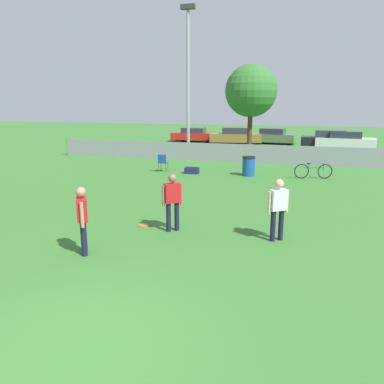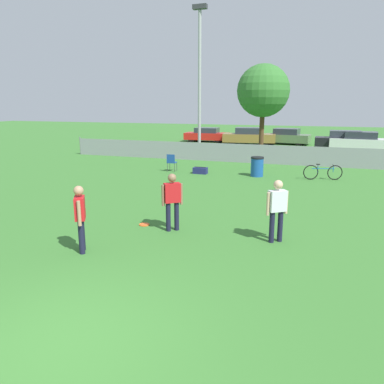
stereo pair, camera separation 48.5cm
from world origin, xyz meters
name	(u,v)px [view 1 (the left image)]	position (x,y,z in m)	size (l,w,h in m)	color
ground_plane	(79,349)	(0.00, 0.00, 0.00)	(120.00, 120.00, 0.00)	#38722D
fence_backline	(253,154)	(0.00, 18.00, 0.55)	(25.30, 0.07, 1.21)	gray
light_pole	(188,71)	(-4.57, 19.92, 5.47)	(0.90, 0.36, 9.38)	#9E9EA3
tree_near_pole	(251,91)	(-0.78, 21.90, 4.25)	(3.47, 3.47, 6.01)	#4C331E
player_receiver_white	(278,205)	(2.33, 5.25, 0.92)	(0.48, 0.44, 1.58)	#191933
player_thrower_red	(172,198)	(-0.44, 5.19, 0.92)	(0.48, 0.44, 1.58)	#191933
player_defender_red	(82,216)	(-1.85, 3.07, 0.92)	(0.41, 0.51, 1.58)	#191933
frisbee_disc	(143,225)	(-1.39, 5.36, 0.01)	(0.30, 0.30, 0.03)	#E5591E
folding_chair_sideline	(163,162)	(-4.04, 13.79, 0.53)	(0.46, 0.46, 0.90)	#333338
bicycle_sideline	(313,171)	(3.34, 14.08, 0.35)	(1.72, 0.59, 0.73)	black
trash_bin	(249,166)	(0.35, 13.92, 0.47)	(0.62, 0.62, 0.94)	#194C99
gear_bag_sideline	(192,170)	(-2.45, 13.69, 0.16)	(0.69, 0.38, 0.34)	navy
parked_car_red	(194,135)	(-7.05, 29.58, 0.64)	(4.09, 1.97, 1.29)	black
parked_car_tan	(236,136)	(-2.90, 28.54, 0.70)	(4.64, 2.37, 1.44)	black
parked_car_olive	(273,136)	(0.13, 29.76, 0.66)	(4.12, 2.24, 1.36)	black
parked_car_dark	(330,140)	(4.75, 27.41, 0.68)	(4.36, 1.68, 1.43)	black
parked_car_white	(345,140)	(5.85, 27.00, 0.69)	(4.42, 2.12, 1.40)	black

